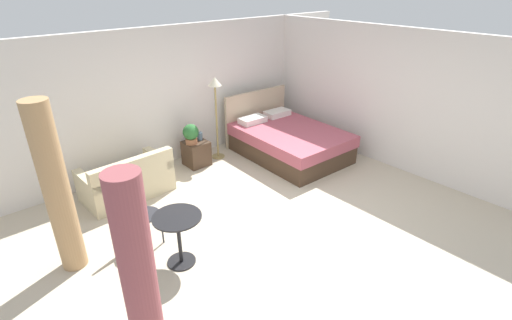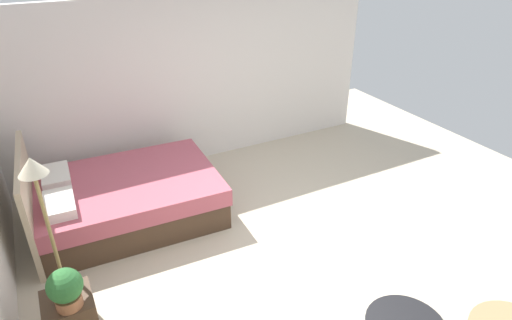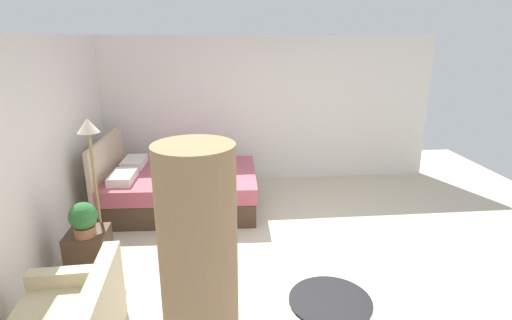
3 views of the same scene
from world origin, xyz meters
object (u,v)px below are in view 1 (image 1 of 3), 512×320
Objects in this scene: bed at (288,141)px; potted_plant at (191,133)px; balcony_table at (178,231)px; vase at (200,136)px; nightstand at (196,153)px; couch at (128,181)px; floor_lamp at (215,95)px; cafe_chair_near_window at (140,208)px.

bed reaches higher than potted_plant.
balcony_table is at bearing -126.14° from potted_plant.
nightstand is at bearing -168.47° from vase.
floor_lamp is (2.02, 0.23, 1.02)m from couch.
balcony_table is (-0.23, -2.03, 0.22)m from couch.
balcony_table is at bearing -76.94° from cafe_chair_near_window.
couch reaches higher than nightstand.
potted_plant is 0.87m from floor_lamp.
potted_plant is at bearing -168.08° from vase.
nightstand is at bearing 52.49° from balcony_table.
bed is 3.67m from balcony_table.
bed is at bearing -25.43° from potted_plant.
nightstand is 2.47m from cafe_chair_near_window.
couch is 2.95× the size of nightstand.
couch is 1.48m from potted_plant.
vase is 0.17× the size of cafe_chair_near_window.
couch is at bearing 83.64° from balcony_table.
potted_plant is 0.54× the size of balcony_table.
vase is at bearing 38.17° from cafe_chair_near_window.
cafe_chair_near_window is (-0.16, 0.70, 0.07)m from balcony_table.
vase is at bearing 11.92° from potted_plant.
nightstand is at bearing 8.59° from couch.
cafe_chair_near_window is at bearing -106.25° from couch.
nightstand is 0.34m from vase.
nightstand is at bearing 39.46° from cafe_chair_near_window.
vase is 0.22× the size of balcony_table.
cafe_chair_near_window is (-0.39, -1.33, 0.29)m from couch.
bed is 5.99× the size of potted_plant.
balcony_table is (-2.25, -2.26, -0.81)m from floor_lamp.
potted_plant is 0.26m from vase.
bed is at bearing 22.44° from balcony_table.
balcony_table is (-1.85, -2.28, -0.07)m from vase.
bed is at bearing -11.26° from couch.
floor_lamp reaches higher than cafe_chair_near_window.
couch is 3.70× the size of potted_plant.
cafe_chair_near_window is at bearing -141.83° from vase.
couch is at bearing -171.19° from vase.
vase is 0.09× the size of floor_lamp.
vase is 2.94m from balcony_table.
floor_lamp reaches higher than balcony_table.
potted_plant is 0.23× the size of floor_lamp.
cafe_chair_near_window is at bearing 103.06° from balcony_table.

